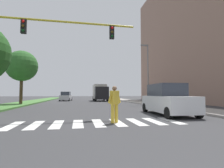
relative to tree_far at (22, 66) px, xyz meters
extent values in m
plane|color=#38383A|center=(7.65, 7.52, -4.65)|extent=(140.00, 140.00, 0.00)
cube|color=silver|center=(4.05, -14.35, -4.65)|extent=(0.45, 2.20, 0.01)
cube|color=silver|center=(4.95, -14.35, -4.65)|extent=(0.45, 2.20, 0.01)
cube|color=silver|center=(5.85, -14.35, -4.65)|extent=(0.45, 2.20, 0.01)
cube|color=silver|center=(6.75, -14.35, -4.65)|extent=(0.45, 2.20, 0.01)
cube|color=silver|center=(7.65, -14.35, -4.65)|extent=(0.45, 2.20, 0.01)
cube|color=silver|center=(8.55, -14.35, -4.65)|extent=(0.45, 2.20, 0.01)
cube|color=silver|center=(9.45, -14.35, -4.65)|extent=(0.45, 2.20, 0.01)
cube|color=silver|center=(10.35, -14.35, -4.65)|extent=(0.45, 2.20, 0.01)
cube|color=silver|center=(11.25, -14.35, -4.65)|extent=(0.45, 2.20, 0.01)
cube|color=#477A38|center=(-0.48, 5.52, -4.58)|extent=(3.43, 64.00, 0.15)
cylinder|color=#4C3823|center=(0.00, 0.00, -2.79)|extent=(0.36, 0.36, 3.43)
sphere|color=#2D6628|center=(0.00, 0.00, 0.03)|extent=(3.66, 3.66, 3.66)
cube|color=#937060|center=(26.93, -0.48, 6.41)|extent=(11.15, 34.30, 22.12)
cube|color=#9E9991|center=(15.91, 5.52, -4.58)|extent=(3.00, 64.00, 0.15)
cylinder|color=gold|center=(5.52, -12.02, 0.90)|extent=(9.17, 0.12, 0.12)
cube|color=black|center=(3.69, -12.02, 0.45)|extent=(0.28, 0.20, 0.80)
sphere|color=red|center=(3.69, -12.14, 0.71)|extent=(0.16, 0.16, 0.16)
sphere|color=#4C380F|center=(3.69, -12.14, 0.45)|extent=(0.16, 0.16, 0.16)
sphere|color=#0F3F19|center=(3.69, -12.14, 0.19)|extent=(0.16, 0.16, 0.16)
cube|color=black|center=(8.73, -12.02, 0.45)|extent=(0.28, 0.20, 0.80)
sphere|color=red|center=(8.73, -12.14, 0.71)|extent=(0.16, 0.16, 0.16)
sphere|color=#4C380F|center=(8.73, -12.14, 0.45)|extent=(0.16, 0.16, 0.16)
sphere|color=#0F3F19|center=(8.73, -12.14, 0.19)|extent=(0.16, 0.16, 0.16)
cylinder|color=slate|center=(15.41, -1.67, -0.75)|extent=(0.14, 0.14, 7.50)
cube|color=gray|center=(14.91, -1.67, 2.90)|extent=(0.90, 0.24, 0.16)
cylinder|color=gold|center=(8.48, -14.41, -4.23)|extent=(0.22, 0.22, 0.85)
cylinder|color=gold|center=(8.29, -14.51, -4.23)|extent=(0.22, 0.22, 0.85)
cube|color=gold|center=(8.39, -14.46, -3.49)|extent=(0.45, 0.39, 0.62)
cylinder|color=gold|center=(8.60, -14.35, -3.46)|extent=(0.28, 0.20, 0.58)
cylinder|color=gold|center=(8.17, -14.57, -3.46)|extent=(0.28, 0.20, 0.58)
sphere|color=#8C664C|center=(8.39, -14.46, -3.07)|extent=(0.30, 0.30, 0.22)
cube|color=silver|center=(12.38, -12.03, -3.95)|extent=(2.12, 4.69, 0.96)
cube|color=#2D333D|center=(12.39, -11.80, -3.08)|extent=(1.79, 2.61, 0.79)
cylinder|color=black|center=(13.16, -13.92, -4.33)|extent=(0.25, 0.65, 0.64)
cylinder|color=black|center=(11.42, -13.84, -4.33)|extent=(0.25, 0.65, 0.64)
cylinder|color=black|center=(13.34, -10.23, -4.33)|extent=(0.25, 0.65, 0.64)
cylinder|color=black|center=(11.60, -10.14, -4.33)|extent=(0.25, 0.65, 0.64)
cube|color=#B7B7BC|center=(4.39, 11.64, -4.02)|extent=(2.15, 4.45, 0.83)
cube|color=#2D333D|center=(4.37, 11.43, -3.27)|extent=(1.73, 2.07, 0.68)
cylinder|color=black|center=(3.72, 13.41, -4.33)|extent=(0.27, 0.66, 0.64)
cylinder|color=black|center=(5.34, 13.27, -4.33)|extent=(0.27, 0.66, 0.64)
cylinder|color=black|center=(3.43, 10.01, -4.33)|extent=(0.27, 0.66, 0.64)
cylinder|color=black|center=(5.05, 9.87, -4.33)|extent=(0.27, 0.66, 0.64)
cube|color=black|center=(10.69, 7.78, -3.20)|extent=(2.30, 2.00, 2.20)
cube|color=beige|center=(10.69, 10.88, -2.90)|extent=(2.30, 4.20, 2.70)
cylinder|color=black|center=(11.74, 7.78, -4.20)|extent=(0.30, 0.90, 0.90)
cylinder|color=black|center=(9.64, 7.78, -4.20)|extent=(0.30, 0.90, 0.90)
cylinder|color=black|center=(11.74, 11.93, -4.20)|extent=(0.30, 0.90, 0.90)
cylinder|color=black|center=(9.64, 11.93, -4.20)|extent=(0.30, 0.90, 0.90)
camera|label=1|loc=(6.77, -22.27, -3.32)|focal=27.69mm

